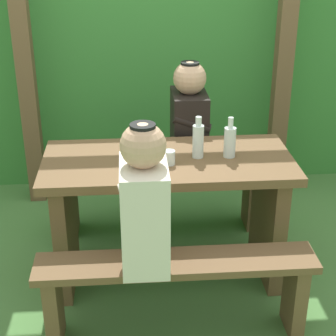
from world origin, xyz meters
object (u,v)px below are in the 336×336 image
Objects in this scene: bench_near at (176,282)px; drinking_glass at (169,157)px; bottle_right at (230,141)px; bench_far at (162,186)px; picnic_table at (168,198)px; person_black_coat at (189,121)px; bottle_left at (198,140)px; person_white_shirt at (144,202)px.

drinking_glass reaches higher than bench_near.
bottle_right reaches higher than drinking_glass.
bench_far is at bearing 122.46° from bottle_right.
picnic_table is 0.63m from person_black_coat.
person_black_coat is at bearing -1.06° from bench_far.
bench_near is at bearing -90.04° from drinking_glass.
bench_far is at bearing 107.38° from bottle_left.
drinking_glass is (0.00, -0.62, 0.48)m from bench_far.
bottle_left is at bearing 72.93° from bench_near.
bench_far is 0.78m from bottle_left.
bench_near is 0.49m from person_white_shirt.
person_white_shirt is 3.10× the size of bottle_right.
person_black_coat reaches higher than bench_far.
drinking_glass is 0.36m from bottle_right.
person_white_shirt reaches higher than bench_near.
bottle_right reaches higher than bench_far.
bench_far is at bearing 178.94° from person_black_coat.
bench_far is at bearing 90.00° from picnic_table.
bottle_right is at bearing -1.92° from bottle_left.
picnic_table is 0.49m from bottle_right.
drinking_glass is at bearing 89.96° from bench_near.
bottle_left is (0.32, 0.54, 0.08)m from person_white_shirt.
person_white_shirt reaches higher than bottle_right.
bench_near is at bearing -107.07° from bottle_left.
picnic_table is at bearing 90.26° from drinking_glass.
bench_near is 1.08m from bench_far.
drinking_glass is 0.34× the size of bottle_right.
person_white_shirt is 0.48m from drinking_glass.
person_black_coat is at bearing 107.13° from bottle_right.
person_black_coat is 0.64m from drinking_glass.
bottle_right is (0.34, -0.54, 0.54)m from bench_far.
bottle_left reaches higher than bottle_right.
picnic_table is 0.62m from person_white_shirt.
person_black_coat is (0.18, -0.00, 0.47)m from bench_far.
person_white_shirt is at bearing -98.05° from bench_far.
person_black_coat is (0.18, 0.54, 0.27)m from picnic_table.
bottle_left is at bearing -72.62° from bench_far.
person_black_coat is at bearing 72.88° from person_white_shirt.
bottle_left is at bearing 1.81° from picnic_table.
drinking_glass is at bearing -153.41° from bottle_left.
drinking_glass is at bearing -106.13° from person_black_coat.
bench_far is 17.73× the size of drinking_glass.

